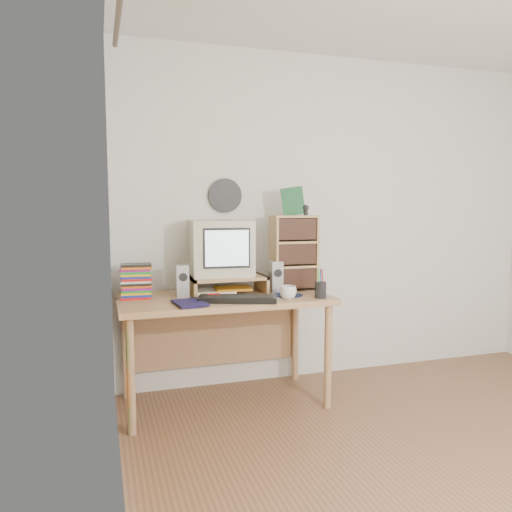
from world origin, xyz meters
TOP-DOWN VIEW (x-y plane):
  - floor at (0.00, 0.00)m, footprint 3.50×3.50m
  - back_wall at (0.00, 1.75)m, footprint 3.50×0.00m
  - left_wall at (-1.75, 0.00)m, footprint 0.00×3.50m
  - curtain at (-1.71, 0.48)m, footprint 0.00×2.20m
  - wall_disc at (-0.93, 1.73)m, footprint 0.25×0.02m
  - desk at (-1.03, 1.44)m, footprint 1.40×0.70m
  - monitor_riser at (-0.98, 1.48)m, footprint 0.52×0.30m
  - crt_monitor at (-1.01, 1.53)m, footprint 0.44×0.44m
  - speaker_left at (-1.30, 1.42)m, footprint 0.08×0.08m
  - speaker_right at (-0.65, 1.41)m, footprint 0.08×0.08m
  - keyboard at (-0.99, 1.17)m, footprint 0.53×0.33m
  - dvd_stack at (-1.60, 1.48)m, footprint 0.20×0.15m
  - cd_rack at (-0.49, 1.47)m, footprint 0.33×0.18m
  - mug at (-0.66, 1.15)m, footprint 0.14×0.14m
  - diary at (-1.39, 1.15)m, footprint 0.24×0.19m
  - mousepad at (-0.61, 1.27)m, footprint 0.24×0.24m
  - pen_cup at (-0.44, 1.12)m, footprint 0.09×0.09m
  - papers at (-1.03, 1.48)m, footprint 0.30×0.23m
  - red_box at (-1.12, 1.28)m, footprint 0.08×0.05m
  - game_box at (-0.50, 1.46)m, footprint 0.16×0.07m
  - webcam at (-0.42, 1.43)m, footprint 0.05×0.05m

SIDE VIEW (x-z plane):
  - floor at x=0.00m, z-range 0.00..0.00m
  - desk at x=-1.03m, z-range 0.24..0.99m
  - mousepad at x=-0.61m, z-range 0.75..0.75m
  - keyboard at x=-0.99m, z-range 0.75..0.78m
  - papers at x=-1.03m, z-range 0.75..0.79m
  - red_box at x=-1.12m, z-range 0.75..0.79m
  - diary at x=-1.39m, z-range 0.75..0.79m
  - mug at x=-0.66m, z-range 0.75..0.84m
  - pen_cup at x=-0.44m, z-range 0.75..0.90m
  - monitor_riser at x=-0.98m, z-range 0.78..0.90m
  - speaker_left at x=-1.30m, z-range 0.75..0.97m
  - speaker_right at x=-0.65m, z-range 0.75..0.97m
  - dvd_stack at x=-1.60m, z-range 0.75..1.02m
  - cd_rack at x=-0.49m, z-range 0.75..1.29m
  - crt_monitor at x=-1.01m, z-range 0.87..1.26m
  - curtain at x=-1.71m, z-range 0.05..2.25m
  - back_wall at x=0.00m, z-range -0.50..3.00m
  - left_wall at x=-1.75m, z-range -0.50..3.00m
  - webcam at x=-0.42m, z-range 1.29..1.36m
  - game_box at x=-0.50m, z-range 1.29..1.49m
  - wall_disc at x=-0.93m, z-range 1.30..1.55m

